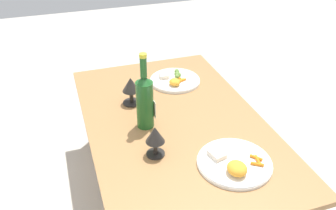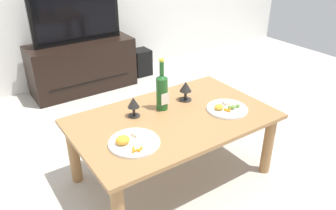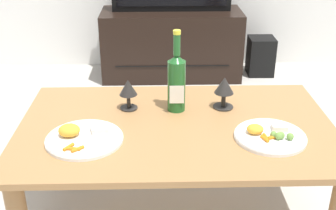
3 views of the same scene
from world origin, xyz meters
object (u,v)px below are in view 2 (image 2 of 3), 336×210
(dinner_plate_right, at_px, (227,108))
(floor_speaker, at_px, (141,62))
(dinner_plate_left, at_px, (133,142))
(goblet_right, at_px, (186,88))
(wine_bottle, at_px, (162,90))
(goblet_left, at_px, (134,104))
(dining_table, at_px, (173,127))
(tv_stand, at_px, (82,66))
(tv_screen, at_px, (76,16))

(dinner_plate_right, bearing_deg, floor_speaker, 77.65)
(dinner_plate_left, bearing_deg, goblet_right, 25.45)
(wine_bottle, xyz_separation_m, goblet_left, (-0.20, 0.02, -0.05))
(dinner_plate_right, bearing_deg, dining_table, 160.81)
(tv_stand, bearing_deg, dinner_plate_left, -102.18)
(floor_speaker, distance_m, goblet_right, 1.70)
(dining_table, distance_m, floor_speaker, 1.88)
(dinner_plate_right, bearing_deg, goblet_left, 153.62)
(dining_table, height_order, goblet_left, goblet_left)
(tv_stand, xyz_separation_m, dinner_plate_left, (-0.39, -1.81, 0.22))
(goblet_right, bearing_deg, tv_stand, 96.21)
(dining_table, bearing_deg, dinner_plate_right, -19.19)
(dining_table, xyz_separation_m, dinner_plate_left, (-0.35, -0.12, 0.09))
(goblet_left, bearing_deg, dinner_plate_right, -26.38)
(dining_table, bearing_deg, floor_speaker, 66.44)
(tv_stand, distance_m, goblet_left, 1.59)
(dining_table, distance_m, tv_stand, 1.70)
(tv_screen, bearing_deg, dinner_plate_right, -80.44)
(goblet_right, relative_size, dinner_plate_left, 0.48)
(tv_stand, height_order, goblet_right, goblet_right)
(wine_bottle, bearing_deg, dinner_plate_left, -144.91)
(goblet_left, bearing_deg, wine_bottle, -4.26)
(dinner_plate_right, bearing_deg, tv_screen, 99.56)
(tv_screen, xyz_separation_m, dinner_plate_right, (0.31, -1.81, -0.30))
(dinner_plate_left, distance_m, dinner_plate_right, 0.70)
(tv_stand, height_order, goblet_left, goblet_left)
(dining_table, distance_m, goblet_right, 0.30)
(dining_table, relative_size, dinner_plate_left, 4.35)
(floor_speaker, distance_m, wine_bottle, 1.80)
(dining_table, height_order, floor_speaker, dining_table)
(tv_screen, bearing_deg, floor_speaker, 1.25)
(tv_stand, height_order, dinner_plate_left, dinner_plate_left)
(wine_bottle, bearing_deg, dinner_plate_right, -36.77)
(goblet_left, height_order, dinner_plate_right, goblet_left)
(wine_bottle, bearing_deg, tv_stand, 88.76)
(dinner_plate_left, bearing_deg, tv_screen, 77.80)
(floor_speaker, height_order, goblet_right, goblet_right)
(goblet_left, height_order, dinner_plate_left, goblet_left)
(dinner_plate_right, bearing_deg, tv_stand, 99.54)
(tv_stand, distance_m, goblet_right, 1.59)
(tv_stand, bearing_deg, tv_screen, -90.00)
(tv_screen, relative_size, goblet_left, 6.67)
(wine_bottle, distance_m, dinner_plate_left, 0.45)
(tv_stand, xyz_separation_m, goblet_right, (0.17, -1.55, 0.30))
(goblet_right, bearing_deg, dinner_plate_right, -62.97)
(tv_stand, xyz_separation_m, wine_bottle, (-0.03, -1.56, 0.34))
(goblet_left, xyz_separation_m, goblet_right, (0.40, 0.00, 0.00))
(tv_screen, xyz_separation_m, dinner_plate_left, (-0.39, -1.81, -0.30))
(floor_speaker, height_order, dinner_plate_right, dinner_plate_right)
(tv_screen, height_order, dinner_plate_left, tv_screen)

